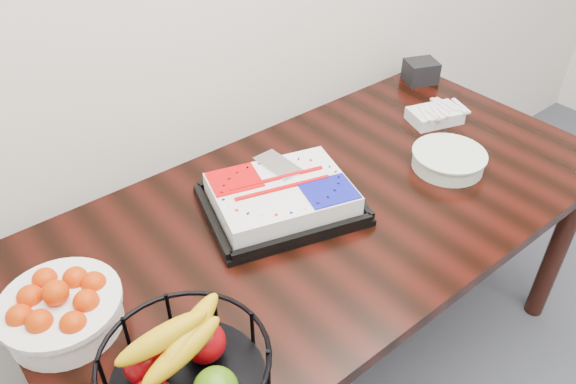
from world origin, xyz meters
TOP-DOWN VIEW (x-y plane):
  - table at (0.00, 2.00)m, footprint 1.80×0.90m
  - cake_tray at (-0.13, 2.07)m, footprint 0.51×0.45m
  - tangerine_bowl at (-0.78, 2.05)m, footprint 0.27×0.27m
  - fruit_basket at (-0.65, 1.73)m, footprint 0.34×0.34m
  - plate_stack at (0.40, 1.90)m, footprint 0.23×0.23m
  - fork_bag at (0.60, 2.11)m, footprint 0.21×0.17m
  - napkin_box at (0.80, 2.35)m, footprint 0.15×0.14m

SIDE VIEW (x-z plane):
  - table at x=0.00m, z-range 0.29..1.04m
  - fork_bag at x=0.60m, z-range 0.75..0.80m
  - plate_stack at x=0.40m, z-range 0.75..0.81m
  - cake_tray at x=-0.13m, z-range 0.75..0.84m
  - napkin_box at x=0.80m, z-range 0.75..0.84m
  - tangerine_bowl at x=-0.78m, z-range 0.74..0.91m
  - fruit_basket at x=-0.65m, z-range 0.73..0.92m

